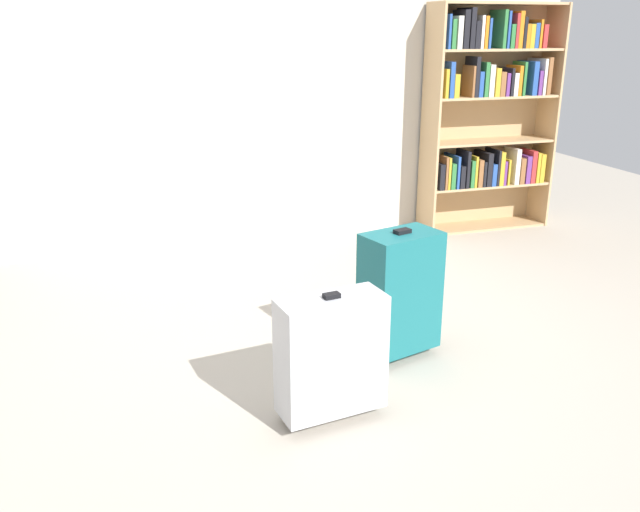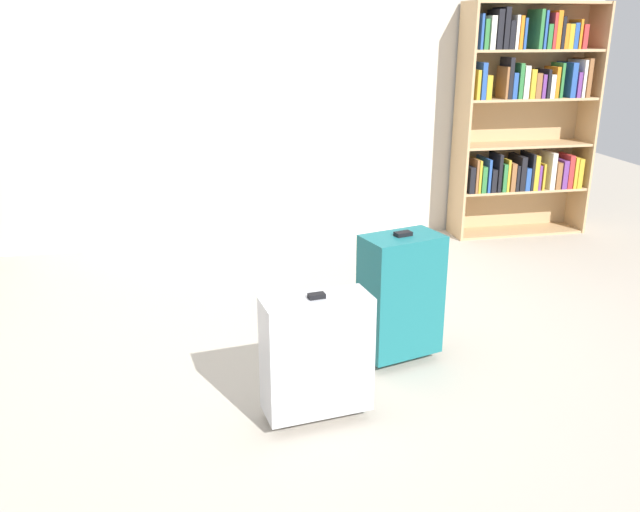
{
  "view_description": "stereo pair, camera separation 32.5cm",
  "coord_description": "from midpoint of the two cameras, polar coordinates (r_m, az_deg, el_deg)",
  "views": [
    {
      "loc": [
        -0.74,
        -2.87,
        1.61
      ],
      "look_at": [
        0.19,
        0.06,
        0.55
      ],
      "focal_mm": 36.98,
      "sensor_mm": 36.0,
      "label": 1
    },
    {
      "loc": [
        -0.42,
        -2.95,
        1.61
      ],
      "look_at": [
        0.19,
        0.06,
        0.55
      ],
      "focal_mm": 36.98,
      "sensor_mm": 36.0,
      "label": 2
    }
  ],
  "objects": [
    {
      "name": "ground_plane",
      "position": [
        3.38,
        -5.65,
        -9.56
      ],
      "size": [
        10.21,
        10.21,
        0.0
      ],
      "primitive_type": "plane",
      "color": "#B2A899"
    },
    {
      "name": "back_wall",
      "position": [
        5.08,
        -11.43,
        15.19
      ],
      "size": [
        5.83,
        0.1,
        2.6
      ],
      "primitive_type": "cube",
      "color": "beige",
      "rests_on": "ground"
    },
    {
      "name": "bookshelf",
      "position": [
        5.61,
        12.8,
        12.18
      ],
      "size": [
        1.1,
        0.31,
        1.81
      ],
      "color": "tan",
      "rests_on": "ground"
    },
    {
      "name": "suitcase_silver",
      "position": [
        2.81,
        -2.37,
        -8.62
      ],
      "size": [
        0.48,
        0.25,
        0.59
      ],
      "color": "#B7BABF",
      "rests_on": "ground"
    },
    {
      "name": "suitcase_teal",
      "position": [
        3.33,
        4.16,
        -3.15
      ],
      "size": [
        0.43,
        0.33,
        0.69
      ],
      "color": "#19666B",
      "rests_on": "ground"
    }
  ]
}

